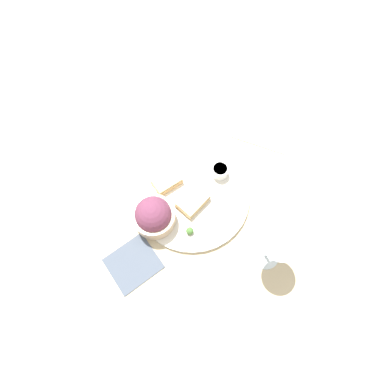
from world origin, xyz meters
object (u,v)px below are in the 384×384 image
(cheese_toast_far, at_px, (167,181))
(wine_glass, at_px, (276,246))
(sauce_ramekin, at_px, (220,171))
(napkin, at_px, (133,263))
(salad_bowl, at_px, (154,216))
(fork, at_px, (258,144))
(cheese_toast_near, at_px, (193,201))

(cheese_toast_far, xyz_separation_m, wine_glass, (0.16, -0.29, 0.09))
(sauce_ramekin, relative_size, napkin, 0.33)
(salad_bowl, relative_size, fork, 0.88)
(sauce_ramekin, height_order, cheese_toast_far, sauce_ramekin)
(salad_bowl, relative_size, napkin, 0.77)
(cheese_toast_far, relative_size, napkin, 0.59)
(salad_bowl, distance_m, napkin, 0.14)
(cheese_toast_near, xyz_separation_m, fork, (0.26, 0.10, -0.02))
(salad_bowl, xyz_separation_m, cheese_toast_far, (0.07, 0.09, -0.03))
(salad_bowl, bearing_deg, sauce_ramekin, 14.10)
(cheese_toast_near, bearing_deg, sauce_ramekin, 25.78)
(sauce_ramekin, bearing_deg, napkin, -156.35)
(sauce_ramekin, bearing_deg, salad_bowl, -165.90)
(cheese_toast_far, distance_m, fork, 0.31)
(sauce_ramekin, relative_size, wine_glass, 0.30)
(salad_bowl, xyz_separation_m, napkin, (-0.10, -0.08, -0.05))
(napkin, bearing_deg, fork, 21.54)
(sauce_ramekin, distance_m, cheese_toast_near, 0.12)
(cheese_toast_near, bearing_deg, fork, 20.73)
(fork, bearing_deg, cheese_toast_far, -177.40)
(salad_bowl, xyz_separation_m, cheese_toast_near, (0.11, 0.00, -0.03))
(cheese_toast_far, distance_m, napkin, 0.24)
(salad_bowl, height_order, sauce_ramekin, salad_bowl)
(cheese_toast_near, xyz_separation_m, wine_glass, (0.12, -0.21, 0.09))
(salad_bowl, distance_m, fork, 0.39)
(salad_bowl, distance_m, cheese_toast_near, 0.12)
(wine_glass, relative_size, fork, 1.25)
(cheese_toast_near, bearing_deg, cheese_toast_far, 116.79)
(salad_bowl, xyz_separation_m, sauce_ramekin, (0.22, 0.06, -0.02))
(salad_bowl, bearing_deg, cheese_toast_near, 1.83)
(salad_bowl, xyz_separation_m, fork, (0.37, 0.10, -0.05))
(sauce_ramekin, height_order, napkin, sauce_ramekin)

